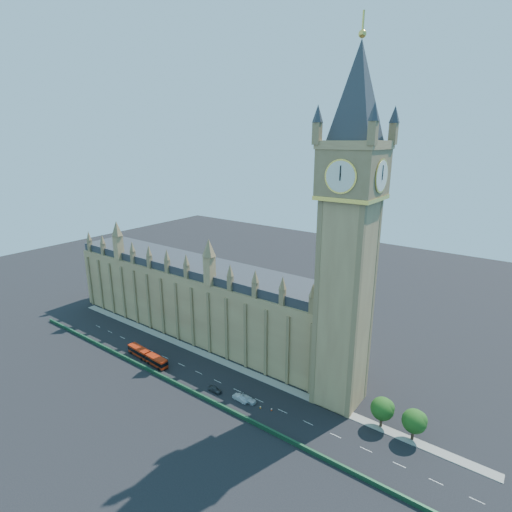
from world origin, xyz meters
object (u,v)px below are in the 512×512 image
Objects in this scene: car_white at (248,399)px; red_bus at (147,356)px; car_silver at (240,398)px; car_grey at (215,389)px.

red_bus is at bearing 94.25° from car_white.
red_bus is 41.07m from car_white.
car_silver reaches higher than car_white.
red_bus is 3.74× the size of car_white.
car_silver is 0.97× the size of car_white.
car_grey is at bearing 4.73° from red_bus.
red_bus reaches higher than car_white.
car_grey is 0.89× the size of car_silver.
red_bus is 39.04m from car_silver.
car_white is at bearing -59.68° from car_silver.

